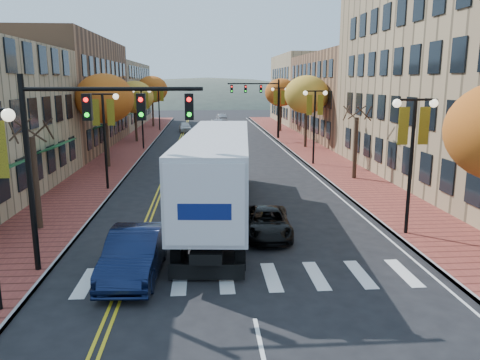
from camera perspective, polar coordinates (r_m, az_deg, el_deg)
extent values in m
plane|color=black|center=(14.94, 1.44, -14.94)|extent=(200.00, 200.00, 0.00)
cube|color=brown|center=(46.86, -13.72, 3.40)|extent=(4.00, 85.00, 0.15)
cube|color=brown|center=(47.39, 8.33, 3.70)|extent=(4.00, 85.00, 0.15)
cube|color=brown|center=(51.69, -22.31, 9.67)|extent=(12.00, 24.00, 11.00)
cube|color=#9E8966|center=(75.91, -16.51, 9.93)|extent=(12.00, 26.00, 9.50)
cube|color=brown|center=(58.75, 15.63, 9.79)|extent=(15.00, 24.00, 10.00)
cube|color=#9E8966|center=(79.78, 10.23, 10.84)|extent=(15.00, 20.00, 11.00)
cylinder|color=#382619|center=(23.02, -23.62, -0.35)|extent=(0.28, 0.28, 4.20)
cylinder|color=#382619|center=(38.25, -15.92, 5.24)|extent=(0.28, 0.28, 4.90)
ellipsoid|color=#C35E17|center=(38.05, -16.16, 9.52)|extent=(4.48, 4.48, 3.81)
cylinder|color=#382619|center=(53.97, -12.58, 7.05)|extent=(0.28, 0.28, 4.55)
ellipsoid|color=gold|center=(53.82, -12.71, 9.85)|extent=(4.16, 4.16, 3.54)
cylinder|color=#382619|center=(71.78, -10.59, 8.47)|extent=(0.28, 0.28, 5.04)
ellipsoid|color=#C35E17|center=(71.67, -10.68, 10.82)|extent=(4.61, 4.61, 3.92)
cylinder|color=#382619|center=(33.24, 13.89, 3.80)|extent=(0.28, 0.28, 4.20)
cylinder|color=#382619|center=(48.56, 8.03, 6.91)|extent=(0.28, 0.28, 4.90)
ellipsoid|color=gold|center=(48.40, 8.13, 10.28)|extent=(4.48, 4.48, 3.81)
cylinder|color=#382619|center=(64.24, 4.97, 8.12)|extent=(0.28, 0.28, 4.76)
ellipsoid|color=#C35E17|center=(64.12, 5.02, 10.59)|extent=(4.35, 4.35, 3.70)
sphere|color=#FFF2CC|center=(14.31, -26.42, 7.10)|extent=(0.36, 0.36, 0.36)
cylinder|color=black|center=(30.12, -16.12, 4.31)|extent=(0.16, 0.16, 6.00)
cylinder|color=black|center=(29.90, -16.45, 10.01)|extent=(1.60, 0.10, 0.10)
sphere|color=#FFF2CC|center=(30.07, -17.95, 9.65)|extent=(0.36, 0.36, 0.36)
sphere|color=#FFF2CC|center=(29.75, -14.91, 9.80)|extent=(0.36, 0.36, 0.36)
cube|color=gold|center=(30.04, -17.18, 7.87)|extent=(0.45, 0.03, 1.60)
cube|color=gold|center=(29.86, -15.48, 7.95)|extent=(0.45, 0.03, 1.60)
cylinder|color=black|center=(47.80, -11.82, 7.18)|extent=(0.16, 0.16, 6.00)
cylinder|color=black|center=(47.65, -11.98, 10.77)|extent=(1.60, 0.10, 0.10)
sphere|color=#FFF2CC|center=(47.77, -12.94, 10.55)|extent=(0.36, 0.36, 0.36)
sphere|color=#FFF2CC|center=(47.56, -11.00, 10.63)|extent=(0.36, 0.36, 0.36)
cube|color=gold|center=(47.74, -12.46, 9.43)|extent=(0.45, 0.03, 1.60)
cube|color=gold|center=(47.63, -11.38, 9.47)|extent=(0.45, 0.03, 1.60)
cylinder|color=black|center=(65.65, -9.84, 8.48)|extent=(0.16, 0.16, 6.00)
cylinder|color=black|center=(65.54, -9.93, 11.10)|extent=(1.60, 0.10, 0.10)
sphere|color=#FFF2CC|center=(65.63, -10.63, 10.94)|extent=(0.36, 0.36, 0.36)
sphere|color=#FFF2CC|center=(65.48, -9.22, 10.99)|extent=(0.36, 0.36, 0.36)
cube|color=gold|center=(65.61, -10.29, 10.12)|extent=(0.45, 0.03, 1.60)
cube|color=gold|center=(65.53, -9.50, 10.15)|extent=(0.45, 0.03, 1.60)
cylinder|color=black|center=(21.53, 20.05, 1.17)|extent=(0.16, 0.16, 6.00)
cylinder|color=black|center=(21.22, 20.64, 9.15)|extent=(1.60, 0.10, 0.10)
sphere|color=#FFF2CC|center=(20.90, 18.59, 8.85)|extent=(0.36, 0.36, 0.36)
sphere|color=#FFF2CC|center=(21.57, 22.56, 8.64)|extent=(0.36, 0.36, 0.36)
cube|color=gold|center=(21.10, 19.30, 6.24)|extent=(0.45, 0.03, 1.60)
cube|color=gold|center=(21.48, 21.52, 6.16)|extent=(0.45, 0.03, 1.60)
cylinder|color=black|center=(38.48, 9.03, 6.19)|extent=(0.16, 0.16, 6.00)
cylinder|color=black|center=(38.31, 9.18, 10.66)|extent=(1.60, 0.10, 0.10)
sphere|color=#FFF2CC|center=(38.13, 7.98, 10.46)|extent=(0.36, 0.36, 0.36)
sphere|color=#FFF2CC|center=(38.50, 10.35, 10.40)|extent=(0.36, 0.36, 0.36)
cube|color=gold|center=(38.24, 8.46, 9.03)|extent=(0.45, 0.03, 1.60)
cube|color=gold|center=(38.45, 9.79, 9.00)|extent=(0.45, 0.03, 1.60)
cylinder|color=black|center=(56.09, 4.78, 8.05)|extent=(0.16, 0.16, 6.00)
cylinder|color=black|center=(55.97, 4.83, 11.12)|extent=(1.60, 0.10, 0.10)
sphere|color=#FFF2CC|center=(55.85, 4.01, 10.97)|extent=(0.36, 0.36, 0.36)
sphere|color=#FFF2CC|center=(56.10, 5.65, 10.95)|extent=(0.36, 0.36, 0.36)
cube|color=gold|center=(55.92, 4.35, 10.00)|extent=(0.45, 0.03, 1.60)
cube|color=gold|center=(56.07, 5.28, 9.99)|extent=(0.45, 0.03, 1.60)
cylinder|color=black|center=(17.63, -24.26, 0.25)|extent=(0.20, 0.20, 7.00)
cylinder|color=black|center=(16.53, -15.18, 10.66)|extent=(6.00, 0.14, 0.14)
cube|color=black|center=(16.74, -18.12, 8.44)|extent=(0.30, 0.25, 0.90)
sphere|color=#FF0C0C|center=(16.59, -18.29, 9.27)|extent=(0.16, 0.16, 0.16)
cube|color=black|center=(16.41, -11.94, 8.71)|extent=(0.30, 0.25, 0.90)
sphere|color=#FF0C0C|center=(16.26, -12.04, 9.56)|extent=(0.16, 0.16, 0.16)
cube|color=black|center=(16.28, -6.21, 8.87)|extent=(0.30, 0.25, 0.90)
sphere|color=#FF0C0C|center=(16.13, -6.25, 9.73)|extent=(0.16, 0.16, 0.16)
cylinder|color=black|center=(56.04, 4.69, 8.56)|extent=(0.20, 0.20, 7.00)
cylinder|color=black|center=(55.56, 1.62, 11.66)|extent=(6.00, 0.14, 0.14)
cube|color=black|center=(55.66, 2.55, 11.04)|extent=(0.30, 0.25, 0.90)
sphere|color=#FF0C0C|center=(55.52, 2.57, 11.30)|extent=(0.16, 0.16, 0.16)
cube|color=black|center=(55.48, 0.67, 11.05)|extent=(0.30, 0.25, 0.90)
sphere|color=#FF0C0C|center=(55.33, 0.69, 11.30)|extent=(0.16, 0.16, 0.16)
cube|color=black|center=(55.36, -1.03, 11.04)|extent=(0.30, 0.25, 0.90)
sphere|color=#FF0C0C|center=(55.21, -1.02, 11.30)|extent=(0.16, 0.16, 0.16)
cube|color=black|center=(22.52, -2.73, -3.06)|extent=(2.32, 14.26, 0.38)
cube|color=silver|center=(22.10, -2.78, 1.74)|extent=(4.07, 14.41, 3.06)
cube|color=black|center=(30.89, -1.82, 2.71)|extent=(3.01, 3.51, 2.73)
cylinder|color=black|center=(17.36, -7.64, -9.11)|extent=(0.48, 1.12, 1.09)
cylinder|color=black|center=(17.19, 0.06, -9.22)|extent=(0.48, 1.12, 1.09)
cylinder|color=black|center=(18.58, -7.07, -7.67)|extent=(0.48, 1.12, 1.09)
cylinder|color=black|center=(18.42, 0.09, -7.75)|extent=(0.48, 1.12, 1.09)
cylinder|color=black|center=(29.91, -4.11, -0.07)|extent=(0.48, 1.12, 1.09)
cylinder|color=black|center=(29.81, 0.30, -0.08)|extent=(0.48, 1.12, 1.09)
cylinder|color=black|center=(32.26, -3.76, 0.81)|extent=(0.48, 1.12, 1.09)
cylinder|color=black|center=(32.16, 0.32, 0.81)|extent=(0.48, 1.12, 1.09)
imported|color=black|center=(17.04, -12.71, -8.70)|extent=(2.01, 5.11, 1.66)
imported|color=black|center=(20.89, 3.34, -5.19)|extent=(2.31, 4.50, 1.21)
imported|color=silver|center=(64.51, -6.72, 6.44)|extent=(2.02, 4.09, 1.34)
imported|color=#B9B9C2|center=(70.41, -2.75, 6.90)|extent=(2.07, 4.29, 1.20)
imported|color=#A3A5AB|center=(80.30, -2.27, 7.58)|extent=(1.92, 4.27, 1.36)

